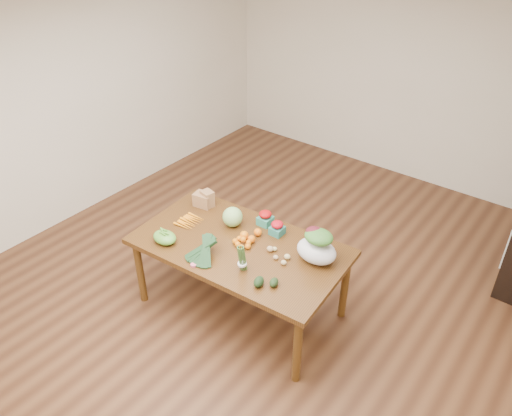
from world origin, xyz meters
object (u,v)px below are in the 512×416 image
Objects in this scene: mandarin_cluster at (243,241)px; cabbage at (233,217)px; salad_bag at (317,247)px; paper_bag at (203,198)px; kale_bunch at (201,252)px; asparagus_bundle at (242,258)px; dining_table at (240,277)px.

cabbage is at bearing 146.96° from mandarin_cluster.
salad_bag is at bearing 2.36° from cabbage.
mandarin_cluster is at bearing -161.56° from salad_bag.
paper_bag reaches higher than mandarin_cluster.
cabbage is 0.56m from kale_bunch.
kale_bunch is at bearing -142.71° from salad_bag.
cabbage is 0.74× the size of asparagus_bundle.
mandarin_cluster is 0.66m from salad_bag.
asparagus_bundle is (0.23, -0.25, 0.50)m from dining_table.
asparagus_bundle is at bearing -51.37° from dining_table.
asparagus_bundle is (0.47, -0.44, 0.03)m from cabbage.
cabbage is at bearing 137.17° from dining_table.
paper_bag is 1.32m from salad_bag.
cabbage is at bearing -177.64° from salad_bag.
salad_bag is at bearing 15.20° from dining_table.
cabbage is 0.88m from salad_bag.
cabbage is (-0.24, 0.19, 0.47)m from dining_table.
mandarin_cluster is 0.72× the size of asparagus_bundle.
paper_bag is at bearing 126.98° from kale_bunch.
mandarin_cluster is (0.02, 0.02, 0.42)m from dining_table.
dining_table is 0.56m from cabbage.
dining_table is 7.95× the size of paper_bag.
paper_bag is 0.45m from cabbage.
paper_bag is at bearing 146.00° from asparagus_bundle.
cabbage is at bearing 132.64° from asparagus_bundle.
dining_table is at bearing -160.62° from salad_bag.
paper_bag is 1.30× the size of mandarin_cluster.
salad_bag reaches higher than paper_bag.
kale_bunch reaches higher than dining_table.
mandarin_cluster is 0.51× the size of salad_bag.
paper_bag is 0.93× the size of asparagus_bundle.
asparagus_bundle reaches higher than dining_table.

